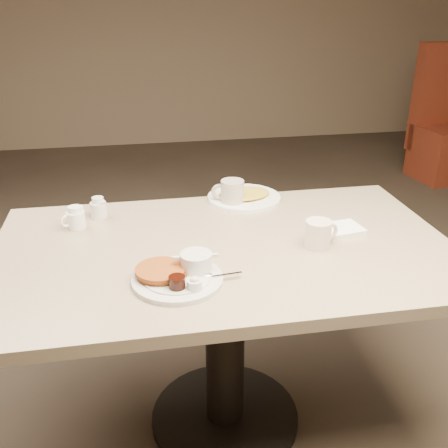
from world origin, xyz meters
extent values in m
cube|color=#4C3F33|center=(0.00, 0.00, -0.01)|extent=(7.00, 8.00, 0.02)
cube|color=#9E876B|center=(0.00, 4.01, 1.40)|extent=(7.00, 0.02, 2.80)
cube|color=tan|center=(0.00, 0.00, 0.73)|extent=(1.50, 0.90, 0.04)
cylinder|color=black|center=(0.00, 0.00, 0.38)|extent=(0.14, 0.14, 0.69)
cylinder|color=black|center=(0.00, 0.00, 0.01)|extent=(0.56, 0.56, 0.03)
cylinder|color=silver|center=(-0.18, -0.20, 0.76)|extent=(0.27, 0.27, 0.01)
cylinder|color=silver|center=(-0.18, -0.20, 0.77)|extent=(0.20, 0.20, 0.00)
cylinder|color=brown|center=(-0.22, -0.18, 0.77)|extent=(0.15, 0.15, 0.01)
cylinder|color=brown|center=(-0.22, -0.18, 0.78)|extent=(0.15, 0.15, 0.01)
cylinder|color=silver|center=(-0.12, -0.17, 0.79)|extent=(0.10, 0.10, 0.05)
cube|color=silver|center=(-0.17, -0.17, 0.81)|extent=(0.02, 0.01, 0.01)
cube|color=silver|center=(-0.06, -0.17, 0.81)|extent=(0.02, 0.01, 0.01)
ellipsoid|color=silver|center=(-0.13, -0.17, 0.81)|extent=(0.04, 0.04, 0.03)
ellipsoid|color=silver|center=(-0.10, -0.18, 0.81)|extent=(0.04, 0.04, 0.02)
cylinder|color=black|center=(-0.18, -0.26, 0.78)|extent=(0.05, 0.05, 0.04)
cylinder|color=silver|center=(-0.14, -0.27, 0.78)|extent=(0.04, 0.04, 0.03)
ellipsoid|color=beige|center=(-0.14, -0.27, 0.79)|extent=(0.03, 0.03, 0.02)
cube|color=silver|center=(-0.04, -0.21, 0.77)|extent=(0.10, 0.02, 0.00)
ellipsoid|color=silver|center=(-0.09, -0.21, 0.77)|extent=(0.03, 0.02, 0.01)
cylinder|color=silver|center=(0.30, -0.06, 0.80)|extent=(0.11, 0.11, 0.09)
cylinder|color=black|center=(0.30, -0.06, 0.83)|extent=(0.08, 0.08, 0.01)
torus|color=silver|center=(0.34, -0.04, 0.80)|extent=(0.06, 0.03, 0.06)
cube|color=white|center=(0.42, 0.04, 0.76)|extent=(0.15, 0.13, 0.02)
cylinder|color=#B0A397|center=(0.09, 0.34, 0.80)|extent=(0.12, 0.12, 0.10)
torus|color=#B0A397|center=(0.04, 0.36, 0.80)|extent=(0.07, 0.04, 0.07)
cylinder|color=white|center=(-0.49, 0.23, 0.78)|extent=(0.07, 0.07, 0.06)
cylinder|color=white|center=(-0.49, 0.23, 0.82)|extent=(0.05, 0.05, 0.02)
cone|color=white|center=(-0.47, 0.25, 0.82)|extent=(0.03, 0.03, 0.02)
torus|color=white|center=(-0.52, 0.22, 0.79)|extent=(0.04, 0.03, 0.05)
cylinder|color=silver|center=(-0.41, 0.31, 0.78)|extent=(0.07, 0.07, 0.06)
cylinder|color=silver|center=(-0.41, 0.31, 0.82)|extent=(0.05, 0.05, 0.02)
cone|color=silver|center=(-0.40, 0.29, 0.82)|extent=(0.03, 0.03, 0.02)
torus|color=silver|center=(-0.43, 0.33, 0.79)|extent=(0.03, 0.04, 0.04)
cylinder|color=white|center=(0.15, 0.39, 0.76)|extent=(0.35, 0.35, 0.01)
ellipsoid|color=gold|center=(0.15, 0.39, 0.78)|extent=(0.24, 0.19, 0.02)
camera|label=1|loc=(-0.27, -1.50, 1.52)|focal=41.73mm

